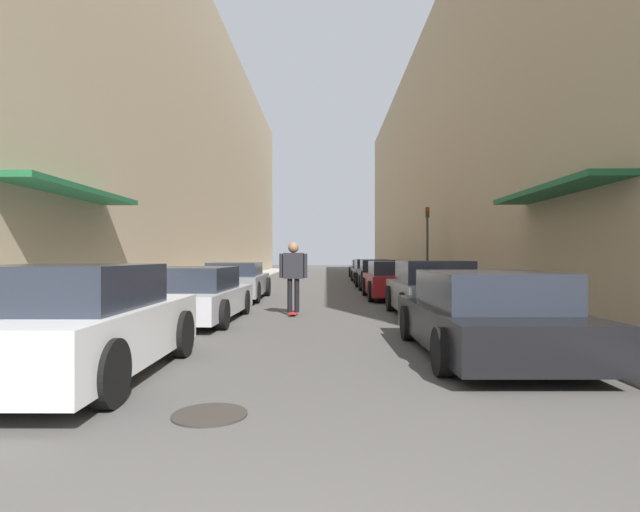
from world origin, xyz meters
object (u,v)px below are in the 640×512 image
(parked_car_right_1, at_px, (432,290))
(parked_car_right_5, at_px, (364,269))
(parked_car_left_1, at_px, (193,295))
(parked_car_left_2, at_px, (237,281))
(skateboarder, at_px, (293,270))
(manhole_cover, at_px, (210,415))
(traffic_light, at_px, (427,238))
(parked_car_right_4, at_px, (370,271))
(parked_car_left_0, at_px, (75,324))
(parked_car_right_2, at_px, (394,280))
(parked_car_right_0, at_px, (485,316))
(parked_car_right_3, at_px, (378,275))

(parked_car_right_1, xyz_separation_m, parked_car_right_5, (-0.01, 21.53, -0.05))
(parked_car_left_1, distance_m, parked_car_right_5, 23.11)
(parked_car_left_2, relative_size, skateboarder, 2.53)
(manhole_cover, relative_size, traffic_light, 0.20)
(parked_car_left_2, distance_m, parked_car_right_4, 12.43)
(parked_car_left_0, bearing_deg, parked_car_right_2, 64.42)
(parked_car_right_4, relative_size, parked_car_right_5, 1.06)
(parked_car_right_0, relative_size, parked_car_right_3, 0.98)
(parked_car_right_4, relative_size, manhole_cover, 6.32)
(parked_car_right_3, bearing_deg, parked_car_right_4, 88.77)
(manhole_cover, bearing_deg, parked_car_right_3, 79.12)
(parked_car_left_0, distance_m, parked_car_right_2, 12.54)
(parked_car_right_5, xyz_separation_m, traffic_light, (1.94, -11.49, 1.69))
(parked_car_right_0, xyz_separation_m, manhole_cover, (-3.45, -2.81, -0.59))
(parked_car_right_3, bearing_deg, parked_car_right_2, -89.84)
(parked_car_right_4, distance_m, manhole_cover, 23.75)
(parked_car_right_3, height_order, parked_car_right_4, parked_car_right_3)
(parked_car_left_0, relative_size, parked_car_left_2, 0.86)
(manhole_cover, bearing_deg, parked_car_left_1, 106.19)
(parked_car_right_2, xyz_separation_m, parked_car_right_3, (-0.01, 5.17, 0.01))
(parked_car_right_1, relative_size, parked_car_right_3, 0.89)
(parked_car_left_0, relative_size, parked_car_right_3, 0.91)
(parked_car_left_1, bearing_deg, skateboarder, 29.27)
(skateboarder, bearing_deg, parked_car_right_0, -57.81)
(parked_car_right_2, distance_m, skateboarder, 5.81)
(parked_car_left_1, distance_m, traffic_light, 13.38)
(parked_car_right_1, bearing_deg, parked_car_right_3, 91.20)
(parked_car_right_0, distance_m, parked_car_right_1, 4.75)
(parked_car_right_1, bearing_deg, parked_car_right_2, 92.23)
(parked_car_right_4, bearing_deg, parked_car_left_1, -108.06)
(parked_car_left_1, height_order, manhole_cover, parked_car_left_1)
(parked_car_right_2, height_order, traffic_light, traffic_light)
(parked_car_left_0, distance_m, manhole_cover, 2.49)
(parked_car_left_0, distance_m, parked_car_right_3, 17.34)
(parked_car_left_1, xyz_separation_m, parked_car_right_5, (5.57, 22.43, 0.02))
(parked_car_right_3, bearing_deg, parked_car_left_0, -108.14)
(manhole_cover, bearing_deg, parked_car_left_2, 99.11)
(parked_car_right_4, height_order, parked_car_right_5, parked_car_right_4)
(parked_car_left_2, xyz_separation_m, traffic_light, (7.56, 5.25, 1.68))
(parked_car_right_2, relative_size, traffic_light, 1.18)
(parked_car_left_2, distance_m, parked_car_right_3, 7.74)
(parked_car_right_5, relative_size, traffic_light, 1.19)
(parked_car_right_4, relative_size, skateboarder, 2.41)
(parked_car_right_0, bearing_deg, parked_car_right_4, 89.70)
(parked_car_left_2, bearing_deg, manhole_cover, -80.89)
(parked_car_right_1, height_order, parked_car_right_2, parked_car_right_1)
(parked_car_left_0, height_order, parked_car_right_5, parked_car_left_0)
(parked_car_left_2, xyz_separation_m, parked_car_right_0, (5.43, -9.54, -0.02))
(skateboarder, bearing_deg, manhole_cover, -91.86)
(parked_car_left_2, bearing_deg, parked_car_left_0, -89.92)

